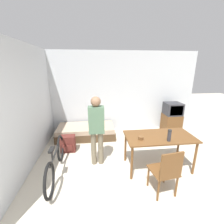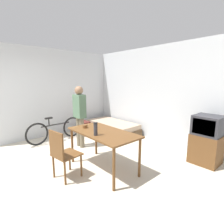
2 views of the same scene
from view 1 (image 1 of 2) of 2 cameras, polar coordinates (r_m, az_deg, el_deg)
name	(u,v)px [view 1 (image 1 of 2)]	position (r m, az deg, el deg)	size (l,w,h in m)	color
ground_plane	(148,212)	(2.89, 13.47, -33.09)	(20.00, 20.00, 0.00)	beige
wall_back	(117,92)	(5.19, 2.06, 7.50)	(5.45, 0.06, 2.70)	silver
wall_left	(28,107)	(3.79, -29.48, 1.75)	(0.06, 4.31, 2.70)	silver
daybed	(86,131)	(4.95, -9.81, -7.32)	(1.82, 0.88, 0.38)	#4C3823
tv	(172,118)	(5.53, 21.81, -2.10)	(0.56, 0.52, 1.04)	brown
dining_table	(159,139)	(3.44, 17.50, -9.95)	(1.46, 0.75, 0.77)	brown
wooden_chair	(167,171)	(2.87, 20.09, -20.26)	(0.49, 0.49, 0.91)	brown
bicycle	(56,161)	(3.45, -20.65, -17.12)	(0.12, 1.72, 0.73)	black
person_standing	(97,127)	(3.32, -5.92, -5.58)	(0.34, 0.22, 1.61)	#6B604C
thermos_flask	(169,135)	(3.19, 21.02, -8.13)	(0.07, 0.07, 0.24)	#2D2D33
mate_bowl	(141,138)	(3.14, 10.91, -9.70)	(0.10, 0.10, 0.07)	brown
backpack	(68,144)	(4.26, -16.40, -11.49)	(0.38, 0.26, 0.45)	#56231E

